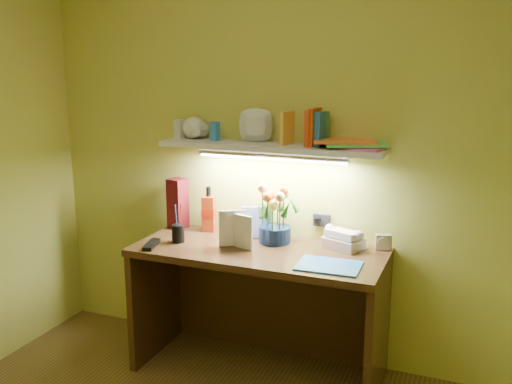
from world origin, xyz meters
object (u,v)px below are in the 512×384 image
flower_bouquet (275,215)px  desk_clock (383,242)px  telephone (344,238)px  desk (258,311)px  whisky_bottle (209,209)px

flower_bouquet → desk_clock: size_ratio=3.77×
telephone → desk: bearing=-135.4°
telephone → whisky_bottle: whisky_bottle is taller
whisky_bottle → telephone: bearing=-1.7°
desk → flower_bouquet: flower_bouquet is taller
desk → whisky_bottle: 0.69m
telephone → flower_bouquet: bearing=-153.2°
flower_bouquet → telephone: flower_bouquet is taller
desk → desk_clock: desk_clock is taller
desk_clock → desk: bearing=-176.8°
telephone → desk_clock: bearing=36.2°
desk → whisky_bottle: size_ratio=5.04×
desk → whisky_bottle: (-0.41, 0.21, 0.51)m
desk → whisky_bottle: whisky_bottle is taller
whisky_bottle → desk_clock: bearing=1.7°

